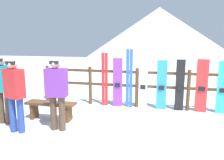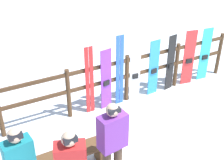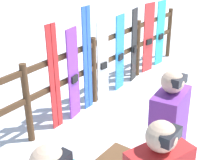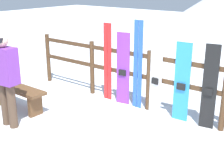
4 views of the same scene
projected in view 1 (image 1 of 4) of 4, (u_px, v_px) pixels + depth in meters
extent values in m
plane|color=white|center=(127.00, 129.00, 5.03)|extent=(40.00, 40.00, 0.00)
cone|color=silver|center=(159.00, 32.00, 27.22)|extent=(18.00, 18.00, 6.00)
cylinder|color=#4C331E|center=(48.00, 83.00, 7.28)|extent=(0.10, 0.10, 1.20)
cylinder|color=#4C331E|center=(90.00, 86.00, 6.94)|extent=(0.10, 0.10, 1.20)
cylinder|color=#4C331E|center=(137.00, 88.00, 6.61)|extent=(0.10, 0.10, 1.20)
cylinder|color=#4C331E|center=(188.00, 90.00, 6.27)|extent=(0.10, 0.10, 1.20)
cube|color=#4C331E|center=(137.00, 86.00, 6.59)|extent=(5.94, 0.05, 0.08)
cube|color=#4C331E|center=(137.00, 72.00, 6.52)|extent=(5.94, 0.05, 0.08)
cube|color=brown|center=(51.00, 103.00, 5.56)|extent=(1.30, 0.36, 0.06)
cube|color=brown|center=(34.00, 111.00, 5.72)|extent=(0.08, 0.29, 0.41)
cube|color=brown|center=(69.00, 114.00, 5.50)|extent=(0.08, 0.29, 0.41)
cylinder|color=navy|center=(13.00, 115.00, 4.84)|extent=(0.14, 0.14, 0.79)
cylinder|color=navy|center=(21.00, 115.00, 4.79)|extent=(0.14, 0.14, 0.79)
cube|color=red|center=(14.00, 83.00, 4.69)|extent=(0.50, 0.38, 0.63)
sphere|color=#D8B293|center=(12.00, 64.00, 4.61)|extent=(0.21, 0.21, 0.21)
cube|color=black|center=(10.00, 63.00, 4.54)|extent=(0.19, 0.08, 0.08)
cylinder|color=#4C3828|center=(54.00, 113.00, 4.95)|extent=(0.15, 0.15, 0.79)
cylinder|color=#4C3828|center=(62.00, 114.00, 4.91)|extent=(0.15, 0.15, 0.79)
cube|color=#723399|center=(56.00, 82.00, 4.80)|extent=(0.49, 0.31, 0.63)
sphere|color=#D8B293|center=(55.00, 63.00, 4.73)|extent=(0.21, 0.21, 0.21)
cube|color=black|center=(54.00, 62.00, 4.66)|extent=(0.19, 0.08, 0.08)
cylinder|color=#4C3828|center=(1.00, 107.00, 5.35)|extent=(0.13, 0.13, 0.80)
cylinder|color=#4C3828|center=(8.00, 108.00, 5.31)|extent=(0.13, 0.13, 0.80)
cube|color=teal|center=(2.00, 79.00, 5.20)|extent=(0.44, 0.28, 0.63)
sphere|color=#D8B293|center=(0.00, 61.00, 5.13)|extent=(0.22, 0.22, 0.22)
cube|color=red|center=(103.00, 80.00, 6.75)|extent=(0.09, 0.02, 1.65)
cube|color=red|center=(106.00, 80.00, 6.73)|extent=(0.09, 0.02, 1.65)
cube|color=purple|center=(118.00, 83.00, 6.66)|extent=(0.29, 0.07, 1.50)
cube|color=black|center=(117.00, 85.00, 6.64)|extent=(0.16, 0.06, 0.12)
cube|color=blue|center=(127.00, 79.00, 6.57)|extent=(0.09, 0.02, 1.77)
cube|color=blue|center=(131.00, 79.00, 6.54)|extent=(0.09, 0.02, 1.77)
cube|color=white|center=(143.00, 84.00, 6.49)|extent=(0.26, 0.06, 1.45)
cube|color=black|center=(143.00, 87.00, 6.47)|extent=(0.15, 0.05, 0.12)
cube|color=#288CE0|center=(162.00, 85.00, 6.36)|extent=(0.29, 0.04, 1.46)
cube|color=black|center=(161.00, 88.00, 6.35)|extent=(0.16, 0.04, 0.12)
cube|color=black|center=(180.00, 85.00, 6.24)|extent=(0.25, 0.07, 1.49)
cube|color=black|center=(180.00, 88.00, 6.23)|extent=(0.14, 0.05, 0.12)
cube|color=red|center=(202.00, 86.00, 6.11)|extent=(0.32, 0.08, 1.51)
cube|color=black|center=(202.00, 89.00, 6.10)|extent=(0.18, 0.06, 0.12)
cube|color=#2DBFCC|center=(223.00, 88.00, 5.99)|extent=(0.30, 0.05, 1.48)
cube|color=black|center=(223.00, 91.00, 5.97)|extent=(0.17, 0.05, 0.12)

